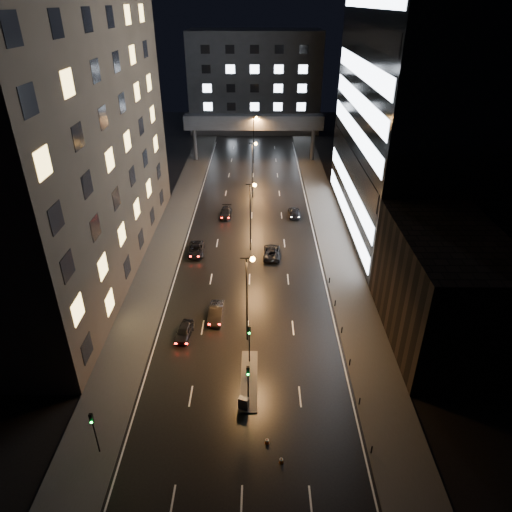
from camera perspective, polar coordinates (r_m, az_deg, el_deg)
The scene contains 26 objects.
ground at distance 76.82m, azimuth -0.53°, elevation 5.10°, with size 160.00×160.00×0.00m, color black.
sidewalk_left at distance 73.53m, azimuth -10.39°, elevation 3.49°, with size 5.00×110.00×0.15m, color #383533.
sidewalk_right at distance 73.13m, azimuth 9.27°, elevation 3.44°, with size 5.00×110.00×0.15m, color #383533.
building_left at distance 60.08m, azimuth -23.80°, elevation 15.88°, with size 15.00×48.00×40.00m, color #2D2319.
building_right_low at distance 50.33m, azimuth 22.33°, elevation -3.73°, with size 10.00×18.00×12.00m, color black.
building_right_glass at distance 70.73m, azimuth 21.44°, elevation 20.15°, with size 20.00×36.00×45.00m, color black.
building_far at distance 129.40m, azimuth -0.15°, elevation 20.95°, with size 34.00×14.00×25.00m, color #333335.
skybridge at distance 102.66m, azimuth -0.29°, elevation 16.32°, with size 30.00×3.00×10.00m.
median_island at distance 44.98m, azimuth -0.88°, elevation -15.22°, with size 1.60×8.00×0.15m, color #383533.
traffic_signal_near at distance 44.79m, azimuth -0.84°, elevation -10.23°, with size 0.28×0.34×4.40m.
traffic_signal_far at distance 40.72m, azimuth -1.00°, elevation -15.18°, with size 0.28×0.34×4.40m.
traffic_signal_corner at distance 39.52m, azimuth -19.64°, elevation -19.53°, with size 0.28×0.34×4.40m.
bollard_row at distance 48.86m, azimuth 11.14°, elevation -10.97°, with size 0.12×25.12×0.90m.
streetlight_near at distance 45.58m, azimuth -0.96°, elevation -4.11°, with size 1.45×0.50×10.15m.
streetlight_mid_a at distance 63.21m, azimuth -0.57°, elevation 5.98°, with size 1.45×0.50×10.15m.
streetlight_mid_b at distance 81.94m, azimuth -0.35°, elevation 11.56°, with size 1.45×0.50×10.15m.
streetlight_far at distance 101.15m, azimuth -0.21°, elevation 15.05°, with size 1.45×0.50×10.15m.
car_away_a at distance 50.10m, azimuth -8.98°, elevation -9.28°, with size 1.52×3.78×1.29m, color black.
car_away_b at distance 52.17m, azimuth -5.03°, elevation -7.09°, with size 1.52×4.36×1.44m, color black.
car_away_c at distance 65.28m, azimuth -7.48°, elevation 0.81°, with size 2.19×4.75×1.32m, color black.
car_away_d at distance 76.32m, azimuth -3.77°, elevation 5.41°, with size 1.85×4.55×1.32m, color black.
car_toward_a at distance 64.10m, azimuth 1.98°, elevation 0.51°, with size 2.26×4.90×1.36m, color black.
car_toward_b at distance 76.68m, azimuth 4.80°, elevation 5.49°, with size 1.85×4.55×1.32m, color black.
utility_cabinet at distance 42.09m, azimuth -1.56°, elevation -17.89°, with size 0.88×0.51×1.19m, color #515154.
cone_a at distance 40.15m, azimuth 1.39°, elevation -22.09°, with size 0.38×0.38×0.54m, color #FF590D.
cone_b at distance 39.08m, azimuth 3.18°, elevation -24.11°, with size 0.36×0.36×0.57m, color orange.
Camera 1 is at (1.18, -29.96, 31.71)m, focal length 32.00 mm.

